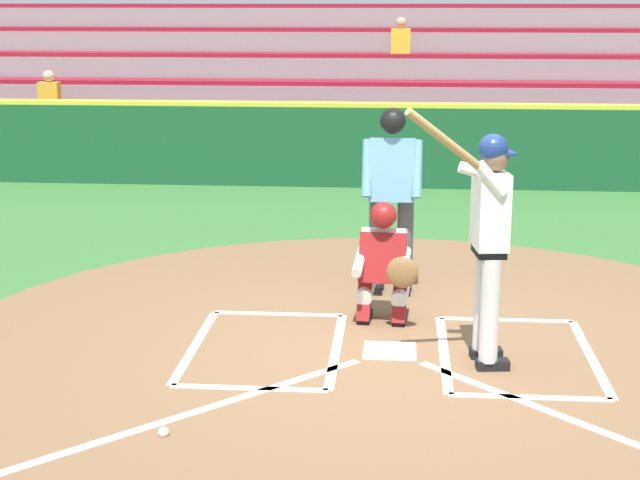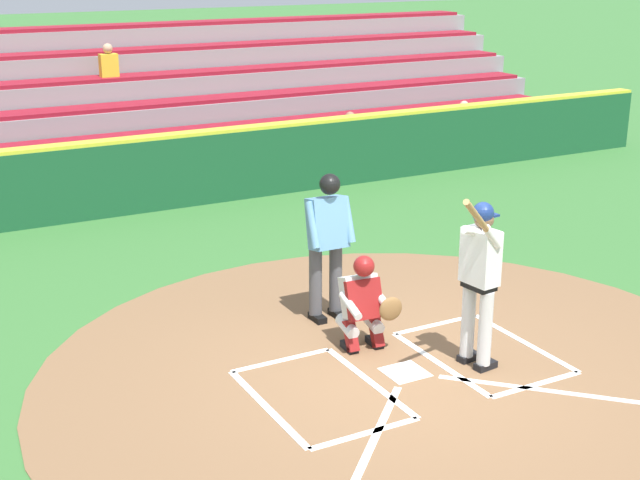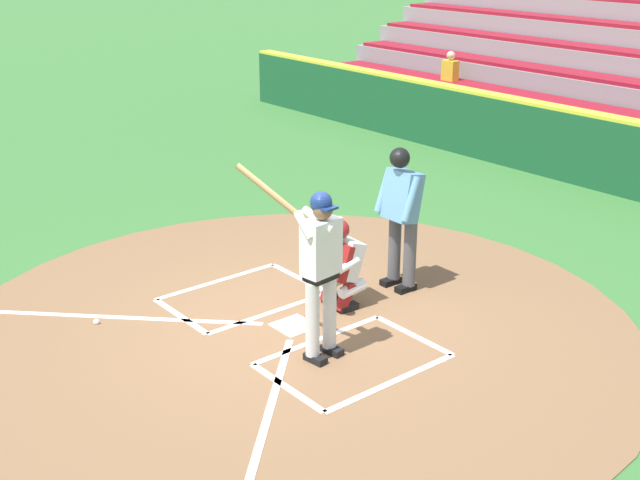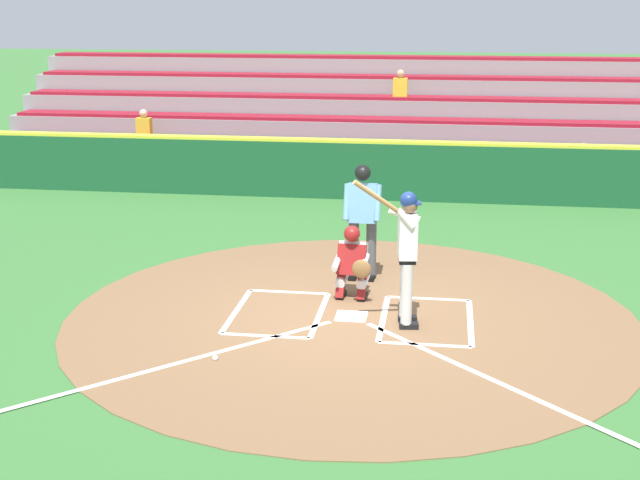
{
  "view_description": "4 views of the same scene",
  "coord_description": "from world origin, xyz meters",
  "px_view_note": "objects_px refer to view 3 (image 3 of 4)",
  "views": [
    {
      "loc": [
        -0.05,
        7.73,
        2.87
      ],
      "look_at": [
        0.56,
        0.36,
        1.05
      ],
      "focal_mm": 54.89,
      "sensor_mm": 36.0,
      "label": 1
    },
    {
      "loc": [
        4.99,
        7.28,
        4.37
      ],
      "look_at": [
        0.33,
        -1.32,
        1.19
      ],
      "focal_mm": 50.37,
      "sensor_mm": 36.0,
      "label": 2
    },
    {
      "loc": [
        -6.94,
        5.27,
        4.39
      ],
      "look_at": [
        0.21,
        -0.56,
        0.88
      ],
      "focal_mm": 46.85,
      "sensor_mm": 36.0,
      "label": 3
    },
    {
      "loc": [
        -1.22,
        11.53,
        4.36
      ],
      "look_at": [
        0.48,
        -0.23,
        1.04
      ],
      "focal_mm": 49.34,
      "sensor_mm": 36.0,
      "label": 4
    }
  ],
  "objects_px": {
    "catcher": "(341,262)",
    "baseball": "(96,322)",
    "plate_umpire": "(401,209)",
    "batter": "(320,263)"
  },
  "relations": [
    {
      "from": "catcher",
      "to": "baseball",
      "type": "xyz_separation_m",
      "value": [
        1.43,
        2.53,
        -0.55
      ]
    },
    {
      "from": "catcher",
      "to": "plate_umpire",
      "type": "distance_m",
      "value": 1.06
    },
    {
      "from": "catcher",
      "to": "plate_umpire",
      "type": "height_order",
      "value": "plate_umpire"
    },
    {
      "from": "batter",
      "to": "catcher",
      "type": "height_order",
      "value": "batter"
    },
    {
      "from": "batter",
      "to": "baseball",
      "type": "distance_m",
      "value": 2.92
    },
    {
      "from": "batter",
      "to": "plate_umpire",
      "type": "height_order",
      "value": "batter"
    },
    {
      "from": "plate_umpire",
      "to": "baseball",
      "type": "relative_size",
      "value": 25.2
    },
    {
      "from": "plate_umpire",
      "to": "baseball",
      "type": "height_order",
      "value": "plate_umpire"
    },
    {
      "from": "catcher",
      "to": "plate_umpire",
      "type": "bearing_deg",
      "value": -92.93
    },
    {
      "from": "plate_umpire",
      "to": "batter",
      "type": "bearing_deg",
      "value": 111.85
    }
  ]
}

